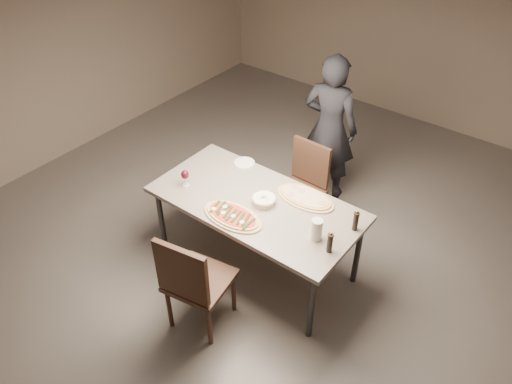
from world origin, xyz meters
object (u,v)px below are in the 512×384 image
Objects in this scene: bread_basket at (264,200)px; carafe at (317,230)px; zucchini_pizza at (233,216)px; ham_pizza at (305,197)px; dining_table at (256,207)px; chair_far at (303,182)px; diner at (330,128)px; chair_near at (193,280)px; pepper_mill_left at (356,221)px.

carafe is at bearing -9.65° from bread_basket.
bread_basket reaches higher than zucchini_pizza.
ham_pizza is (0.34, 0.56, -0.00)m from zucchini_pizza.
dining_table is at bearing -168.17° from bread_basket.
zucchini_pizza is at bearing -108.13° from bread_basket.
bread_basket is (-0.24, -0.26, 0.03)m from ham_pizza.
carafe is 1.11m from chair_far.
diner reaches higher than ham_pizza.
chair_near reaches higher than ham_pizza.
carafe is (0.67, 0.20, 0.08)m from zucchini_pizza.
ham_pizza is at bearing 66.52° from chair_near.
carafe is 1.62m from diner.
ham_pizza is 0.55× the size of chair_near.
carafe is (-0.19, -0.28, 0.00)m from pepper_mill_left.
dining_table is 8.98× the size of bread_basket.
ham_pizza is 0.50m from carafe.
carafe reaches higher than bread_basket.
chair_near is at bearing -87.13° from dining_table.
chair_far is at bearing 89.88° from dining_table.
chair_near is (-0.27, -1.13, -0.22)m from ham_pizza.
carafe is 0.12× the size of diner.
dining_table is at bearing 82.81° from chair_near.
ham_pizza is 1.15m from diner.
zucchini_pizza is 0.65m from ham_pizza.
diner is at bearing 116.97° from ham_pizza.
zucchini_pizza is 0.56× the size of chair_near.
pepper_mill_left is at bearing -3.14° from ham_pizza.
pepper_mill_left is at bearing 25.65° from zucchini_pizza.
chair_near reaches higher than zucchini_pizza.
chair_far reaches higher than ham_pizza.
ham_pizza is 0.34× the size of diner.
pepper_mill_left is 1.49m from diner.
pepper_mill_left reaches higher than dining_table.
pepper_mill_left is (0.85, 0.47, 0.07)m from zucchini_pizza.
ham_pizza is at bearing 48.00° from bread_basket.
diner is at bearing 128.52° from pepper_mill_left.
dining_table is 0.78m from chair_far.
carafe reaches higher than dining_table.
chair_far reaches higher than dining_table.
chair_far is (-0.04, 1.60, -0.04)m from chair_near.
carafe is at bearing 13.14° from zucchini_pizza.
carafe is at bearing -41.05° from ham_pizza.
diner reaches higher than dining_table.
ham_pizza is 0.36m from bread_basket.
pepper_mill_left is at bearing 56.11° from carafe.
diner reaches higher than bread_basket.
pepper_mill_left is at bearing 42.81° from chair_near.
pepper_mill_left is 1.34m from chair_near.
bread_basket is 0.13× the size of diner.
pepper_mill_left reaches higher than bread_basket.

